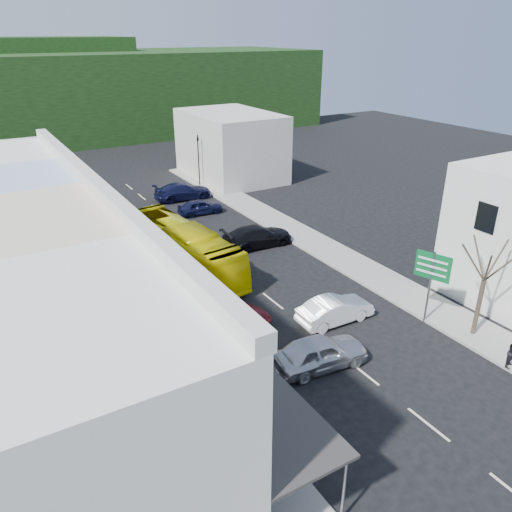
{
  "coord_description": "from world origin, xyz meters",
  "views": [
    {
      "loc": [
        -14.24,
        -18.05,
        14.85
      ],
      "look_at": [
        0.0,
        6.0,
        2.2
      ],
      "focal_mm": 35.0,
      "sensor_mm": 36.0,
      "label": 1
    }
  ],
  "objects_px": {
    "car_white": "(335,310)",
    "street_tree": "(484,281)",
    "traffic_signal": "(199,161)",
    "bus": "(182,249)",
    "direction_sign": "(429,288)",
    "car_red": "(226,323)",
    "pedestrian_left": "(137,330)",
    "car_silver": "(319,354)"
  },
  "relations": [
    {
      "from": "car_white",
      "to": "street_tree",
      "type": "height_order",
      "value": "street_tree"
    },
    {
      "from": "car_silver",
      "to": "pedestrian_left",
      "type": "xyz_separation_m",
      "value": [
        -6.97,
        6.05,
        0.3
      ]
    },
    {
      "from": "car_white",
      "to": "traffic_signal",
      "type": "relative_size",
      "value": 0.83
    },
    {
      "from": "bus",
      "to": "street_tree",
      "type": "xyz_separation_m",
      "value": [
        10.16,
        -15.21,
        1.72
      ]
    },
    {
      "from": "pedestrian_left",
      "to": "direction_sign",
      "type": "distance_m",
      "value": 15.68
    },
    {
      "from": "bus",
      "to": "direction_sign",
      "type": "relative_size",
      "value": 2.71
    },
    {
      "from": "bus",
      "to": "car_white",
      "type": "height_order",
      "value": "bus"
    },
    {
      "from": "car_silver",
      "to": "car_red",
      "type": "bearing_deg",
      "value": 34.06
    },
    {
      "from": "car_silver",
      "to": "street_tree",
      "type": "xyz_separation_m",
      "value": [
        8.74,
        -2.01,
        2.57
      ]
    },
    {
      "from": "bus",
      "to": "street_tree",
      "type": "distance_m",
      "value": 18.37
    },
    {
      "from": "car_silver",
      "to": "pedestrian_left",
      "type": "distance_m",
      "value": 9.24
    },
    {
      "from": "bus",
      "to": "traffic_signal",
      "type": "distance_m",
      "value": 20.25
    },
    {
      "from": "car_white",
      "to": "direction_sign",
      "type": "distance_m",
      "value": 5.22
    },
    {
      "from": "car_silver",
      "to": "car_white",
      "type": "height_order",
      "value": "same"
    },
    {
      "from": "car_red",
      "to": "pedestrian_left",
      "type": "bearing_deg",
      "value": 71.0
    },
    {
      "from": "car_red",
      "to": "car_white",
      "type": "bearing_deg",
      "value": -111.79
    },
    {
      "from": "bus",
      "to": "street_tree",
      "type": "relative_size",
      "value": 1.78
    },
    {
      "from": "car_silver",
      "to": "street_tree",
      "type": "height_order",
      "value": "street_tree"
    },
    {
      "from": "car_silver",
      "to": "pedestrian_left",
      "type": "height_order",
      "value": "pedestrian_left"
    },
    {
      "from": "street_tree",
      "to": "car_red",
      "type": "bearing_deg",
      "value": 148.85
    },
    {
      "from": "direction_sign",
      "to": "street_tree",
      "type": "height_order",
      "value": "street_tree"
    },
    {
      "from": "car_white",
      "to": "direction_sign",
      "type": "bearing_deg",
      "value": -119.77
    },
    {
      "from": "direction_sign",
      "to": "traffic_signal",
      "type": "distance_m",
      "value": 30.82
    },
    {
      "from": "car_white",
      "to": "traffic_signal",
      "type": "distance_m",
      "value": 28.69
    },
    {
      "from": "street_tree",
      "to": "direction_sign",
      "type": "bearing_deg",
      "value": 117.21
    },
    {
      "from": "car_silver",
      "to": "traffic_signal",
      "type": "height_order",
      "value": "traffic_signal"
    },
    {
      "from": "bus",
      "to": "direction_sign",
      "type": "height_order",
      "value": "direction_sign"
    },
    {
      "from": "car_silver",
      "to": "street_tree",
      "type": "bearing_deg",
      "value": -96.67
    },
    {
      "from": "car_red",
      "to": "traffic_signal",
      "type": "xyz_separation_m",
      "value": [
        10.55,
        26.29,
        1.95
      ]
    },
    {
      "from": "bus",
      "to": "car_silver",
      "type": "height_order",
      "value": "bus"
    },
    {
      "from": "car_red",
      "to": "direction_sign",
      "type": "distance_m",
      "value": 11.16
    },
    {
      "from": "car_red",
      "to": "street_tree",
      "type": "bearing_deg",
      "value": -124.37
    },
    {
      "from": "street_tree",
      "to": "traffic_signal",
      "type": "distance_m",
      "value": 33.11
    },
    {
      "from": "pedestrian_left",
      "to": "car_silver",
      "type": "bearing_deg",
      "value": -143.01
    },
    {
      "from": "direction_sign",
      "to": "traffic_signal",
      "type": "relative_size",
      "value": 0.81
    },
    {
      "from": "pedestrian_left",
      "to": "traffic_signal",
      "type": "xyz_separation_m",
      "value": [
        14.99,
        25.03,
        1.65
      ]
    },
    {
      "from": "bus",
      "to": "pedestrian_left",
      "type": "height_order",
      "value": "bus"
    },
    {
      "from": "traffic_signal",
      "to": "street_tree",
      "type": "bearing_deg",
      "value": 73.62
    },
    {
      "from": "bus",
      "to": "car_red",
      "type": "height_order",
      "value": "bus"
    },
    {
      "from": "street_tree",
      "to": "traffic_signal",
      "type": "relative_size",
      "value": 1.23
    },
    {
      "from": "car_white",
      "to": "street_tree",
      "type": "xyz_separation_m",
      "value": [
        5.48,
        -4.87,
        2.57
      ]
    },
    {
      "from": "car_white",
      "to": "direction_sign",
      "type": "xyz_separation_m",
      "value": [
        4.3,
        -2.58,
        1.44
      ]
    }
  ]
}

